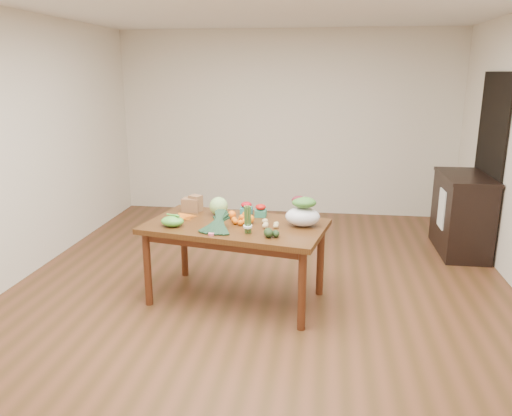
# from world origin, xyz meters

# --- Properties ---
(floor) EXTENTS (6.00, 6.00, 0.00)m
(floor) POSITION_xyz_m (0.00, 0.00, 0.00)
(floor) COLOR brown
(floor) RESTS_ON ground
(room_walls) EXTENTS (5.02, 6.02, 2.70)m
(room_walls) POSITION_xyz_m (0.00, 0.00, 1.35)
(room_walls) COLOR silver
(room_walls) RESTS_ON floor
(dining_table) EXTENTS (1.75, 1.19, 0.75)m
(dining_table) POSITION_xyz_m (-0.20, -0.17, 0.38)
(dining_table) COLOR #482911
(dining_table) RESTS_ON floor
(doorway_dark) EXTENTS (0.02, 1.00, 2.10)m
(doorway_dark) POSITION_xyz_m (2.48, 1.60, 1.05)
(doorway_dark) COLOR black
(doorway_dark) RESTS_ON floor
(cabinet) EXTENTS (0.52, 1.02, 0.94)m
(cabinet) POSITION_xyz_m (2.22, 1.50, 0.47)
(cabinet) COLOR black
(cabinet) RESTS_ON floor
(dish_towel) EXTENTS (0.02, 0.28, 0.45)m
(dish_towel) POSITION_xyz_m (1.96, 1.40, 0.55)
(dish_towel) COLOR white
(dish_towel) RESTS_ON cabinet
(paper_bag) EXTENTS (0.26, 0.23, 0.16)m
(paper_bag) POSITION_xyz_m (-0.71, 0.19, 0.83)
(paper_bag) COLOR brown
(paper_bag) RESTS_ON dining_table
(cabbage) EXTENTS (0.18, 0.18, 0.18)m
(cabbage) POSITION_xyz_m (-0.42, 0.10, 0.84)
(cabbage) COLOR #9CB96B
(cabbage) RESTS_ON dining_table
(strawberry_basket_a) EXTENTS (0.13, 0.13, 0.10)m
(strawberry_basket_a) POSITION_xyz_m (-0.15, 0.15, 0.80)
(strawberry_basket_a) COLOR #B60C1E
(strawberry_basket_a) RESTS_ON dining_table
(strawberry_basket_b) EXTENTS (0.12, 0.12, 0.10)m
(strawberry_basket_b) POSITION_xyz_m (-0.01, 0.11, 0.80)
(strawberry_basket_b) COLOR red
(strawberry_basket_b) RESTS_ON dining_table
(orange_a) EXTENTS (0.08, 0.08, 0.08)m
(orange_a) POSITION_xyz_m (-0.27, -0.01, 0.79)
(orange_a) COLOR #FF570F
(orange_a) RESTS_ON dining_table
(orange_b) EXTENTS (0.08, 0.08, 0.08)m
(orange_b) POSITION_xyz_m (-0.13, -0.01, 0.79)
(orange_b) COLOR orange
(orange_b) RESTS_ON dining_table
(orange_c) EXTENTS (0.08, 0.08, 0.08)m
(orange_c) POSITION_xyz_m (-0.08, -0.13, 0.79)
(orange_c) COLOR orange
(orange_c) RESTS_ON dining_table
(mandarin_cluster) EXTENTS (0.21, 0.21, 0.09)m
(mandarin_cluster) POSITION_xyz_m (-0.15, -0.14, 0.79)
(mandarin_cluster) COLOR #E95B0E
(mandarin_cluster) RESTS_ON dining_table
(carrots) EXTENTS (0.25, 0.23, 0.03)m
(carrots) POSITION_xyz_m (-0.70, -0.05, 0.76)
(carrots) COLOR orange
(carrots) RESTS_ON dining_table
(snap_pea_bag) EXTENTS (0.21, 0.16, 0.09)m
(snap_pea_bag) POSITION_xyz_m (-0.75, -0.32, 0.80)
(snap_pea_bag) COLOR green
(snap_pea_bag) RESTS_ON dining_table
(kale_bunch) EXTENTS (0.39, 0.45, 0.16)m
(kale_bunch) POSITION_xyz_m (-0.33, -0.42, 0.83)
(kale_bunch) COLOR black
(kale_bunch) RESTS_ON dining_table
(asparagus_bundle) EXTENTS (0.10, 0.13, 0.26)m
(asparagus_bundle) POSITION_xyz_m (-0.05, -0.43, 0.88)
(asparagus_bundle) COLOR #426E32
(asparagus_bundle) RESTS_ON dining_table
(potato_a) EXTENTS (0.05, 0.05, 0.04)m
(potato_a) POSITION_xyz_m (0.08, -0.21, 0.77)
(potato_a) COLOR tan
(potato_a) RESTS_ON dining_table
(potato_b) EXTENTS (0.06, 0.05, 0.05)m
(potato_b) POSITION_xyz_m (0.08, -0.27, 0.77)
(potato_b) COLOR tan
(potato_b) RESTS_ON dining_table
(potato_c) EXTENTS (0.05, 0.05, 0.04)m
(potato_c) POSITION_xyz_m (0.17, -0.19, 0.77)
(potato_c) COLOR tan
(potato_c) RESTS_ON dining_table
(potato_d) EXTENTS (0.06, 0.05, 0.05)m
(potato_d) POSITION_xyz_m (0.07, -0.13, 0.77)
(potato_d) COLOR tan
(potato_d) RESTS_ON dining_table
(potato_e) EXTENTS (0.05, 0.04, 0.04)m
(potato_e) POSITION_xyz_m (0.18, -0.25, 0.77)
(potato_e) COLOR tan
(potato_e) RESTS_ON dining_table
(avocado_a) EXTENTS (0.11, 0.13, 0.08)m
(avocado_a) POSITION_xyz_m (0.14, -0.50, 0.79)
(avocado_a) COLOR black
(avocado_a) RESTS_ON dining_table
(avocado_b) EXTENTS (0.08, 0.10, 0.06)m
(avocado_b) POSITION_xyz_m (0.20, -0.49, 0.78)
(avocado_b) COLOR black
(avocado_b) RESTS_ON dining_table
(salad_bag) EXTENTS (0.35, 0.29, 0.24)m
(salad_bag) POSITION_xyz_m (0.41, -0.14, 0.87)
(salad_bag) COLOR silver
(salad_bag) RESTS_ON dining_table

